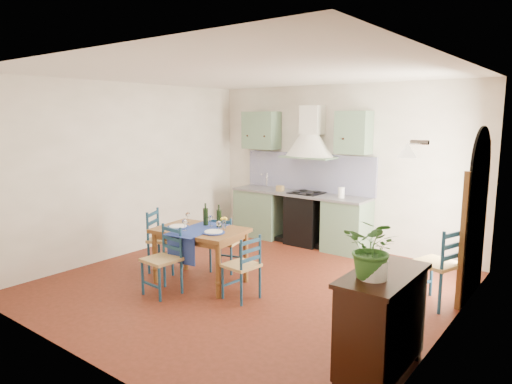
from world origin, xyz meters
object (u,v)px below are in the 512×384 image
chair_near (164,260)px  potted_plant (374,248)px  sideboard (381,319)px  dining_table (200,235)px

chair_near → potted_plant: bearing=-5.4°
sideboard → potted_plant: bearing=-95.4°
potted_plant → chair_near: bearing=174.6°
potted_plant → sideboard: bearing=84.6°
sideboard → chair_near: bearing=178.3°
chair_near → sideboard: size_ratio=0.83×
dining_table → potted_plant: (2.82, -0.85, 0.52)m
chair_near → potted_plant: size_ratio=1.70×
dining_table → sideboard: bearing=-13.1°
dining_table → potted_plant: size_ratio=2.48×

